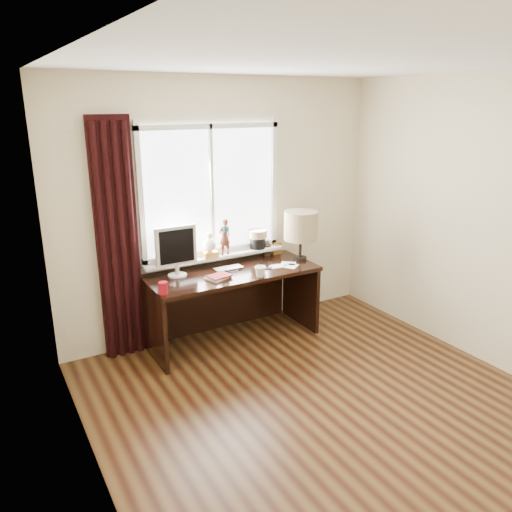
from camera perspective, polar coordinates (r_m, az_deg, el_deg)
floor at (r=4.11m, az=9.85°, el=-18.02°), size 3.50×4.00×0.00m
ceiling at (r=3.37m, az=12.28°, el=21.06°), size 3.50×4.00×0.00m
wall_back at (r=5.15m, az=-3.71°, el=5.44°), size 3.50×0.00×2.60m
wall_left at (r=2.77m, az=-17.89°, el=-6.04°), size 0.00×4.00×2.60m
wall_right at (r=4.82m, az=26.95°, el=2.75°), size 0.00×4.00×2.60m
laptop at (r=4.97m, az=-3.18°, el=-1.41°), size 0.29×0.19×0.02m
mug at (r=4.75m, az=0.48°, el=-1.76°), size 0.14×0.14×0.11m
red_cup at (r=4.41m, az=-10.56°, el=-3.61°), size 0.08×0.08×0.11m
window at (r=5.04m, az=-5.01°, el=5.16°), size 1.52×0.20×1.40m
curtain at (r=4.72m, az=-15.54°, el=1.43°), size 0.38×0.09×2.25m
desk at (r=5.10m, az=-3.18°, el=-4.00°), size 1.70×0.70×0.75m
monitor at (r=4.76m, az=-9.12°, el=0.89°), size 0.40×0.18×0.49m
notebook_stack at (r=4.73m, az=-4.31°, el=-2.38°), size 0.26×0.23×0.03m
brush_holder at (r=5.41m, az=1.24°, el=0.72°), size 0.09×0.09×0.25m
icon_frame at (r=5.45m, az=2.46°, el=0.87°), size 0.10×0.03×0.13m
table_lamp at (r=5.20m, az=5.15°, el=3.41°), size 0.35×0.35×0.52m
loose_papers at (r=5.10m, az=3.39°, el=-1.06°), size 0.33×0.27×0.00m
desk_cables at (r=5.06m, az=0.04°, el=-1.13°), size 0.44×0.36×0.01m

